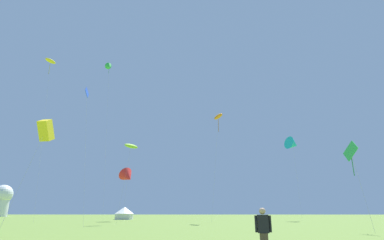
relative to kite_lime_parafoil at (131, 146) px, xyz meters
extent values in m
ellipsoid|color=#99DB2D|center=(0.00, 0.00, 0.01)|extent=(2.30, 2.52, 0.90)
cylinder|color=#B2B2B7|center=(-0.45, -0.98, -5.43)|extent=(0.92, 1.99, 10.90)
cube|color=green|center=(23.71, -16.00, -3.98)|extent=(0.76, 2.09, 2.00)
cylinder|color=#207C31|center=(23.71, -16.00, -5.37)|extent=(0.06, 0.06, 1.71)
cylinder|color=#B2B2B7|center=(23.65, -17.00, -7.43)|extent=(0.15, 2.00, 6.91)
ellipsoid|color=orange|center=(13.51, 7.03, 6.81)|extent=(2.13, 3.11, 1.11)
cylinder|color=#A75C11|center=(13.51, 7.03, 5.14)|extent=(0.07, 0.07, 2.23)
cylinder|color=#B2B2B7|center=(12.75, 6.71, -2.04)|extent=(1.54, 0.66, 17.70)
cone|color=green|center=(-9.75, 16.24, 21.63)|extent=(2.32, 2.37, 1.91)
cylinder|color=#207C31|center=(-9.75, 16.24, 20.60)|extent=(0.05, 0.05, 1.30)
cylinder|color=#B2B2B7|center=(-8.90, 15.96, 5.37)|extent=(1.71, 0.57, 32.52)
ellipsoid|color=yellow|center=(-17.76, 6.65, 17.87)|extent=(1.78, 2.41, 0.81)
cylinder|color=#A79518|center=(-17.76, 6.65, 16.26)|extent=(0.05, 0.05, 2.36)
cylinder|color=#B2B2B7|center=(-16.56, 5.67, 3.49)|extent=(2.41, 1.99, 28.76)
cube|color=blue|center=(-5.26, -5.52, 6.33)|extent=(0.33, 1.63, 1.62)
cylinder|color=#B2B2B7|center=(-4.15, -6.67, -2.28)|extent=(2.24, 2.33, 17.22)
cone|color=red|center=(-3.20, 12.86, -3.00)|extent=(4.19, 4.15, 3.40)
cylinder|color=#B2B2B7|center=(-3.31, 12.15, -6.94)|extent=(0.23, 1.45, 7.89)
cone|color=#1EB7CC|center=(30.03, 18.95, 4.41)|extent=(3.74, 3.70, 3.15)
cylinder|color=#B2B2B7|center=(29.95, 18.25, -3.23)|extent=(0.19, 1.42, 15.30)
cube|color=yellow|center=(-3.03, -18.85, -2.69)|extent=(1.01, 1.64, 1.94)
cylinder|color=#B2B2B7|center=(-3.59, -19.99, -6.79)|extent=(1.14, 2.31, 8.20)
cube|color=black|center=(12.04, -31.97, -9.68)|extent=(0.38, 0.25, 0.60)
sphere|color=tan|center=(12.04, -31.97, -9.26)|extent=(0.22, 0.22, 0.22)
cylinder|color=black|center=(11.80, -31.97, -9.68)|extent=(0.09, 0.09, 0.55)
cylinder|color=black|center=(12.28, -31.97, -9.68)|extent=(0.09, 0.09, 0.55)
cube|color=white|center=(-6.41, 25.58, -10.26)|extent=(3.30, 3.30, 1.24)
cone|color=white|center=(-6.41, 25.58, -8.92)|extent=(4.12, 4.12, 1.44)
cylinder|color=white|center=(-58.63, 63.18, -7.88)|extent=(4.80, 4.80, 6.00)
sphere|color=white|center=(-58.63, 63.18, -3.28)|extent=(6.40, 6.40, 6.40)
camera|label=1|loc=(9.78, -42.81, -9.29)|focal=27.76mm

